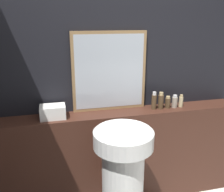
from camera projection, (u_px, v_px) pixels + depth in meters
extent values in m
cube|color=black|center=(115.00, 68.00, 2.19)|extent=(8.00, 0.06, 2.50)
cube|color=#422319|center=(119.00, 157.00, 2.30)|extent=(2.25, 0.23, 0.89)
cylinder|color=white|center=(123.00, 139.00, 1.73)|extent=(0.42, 0.42, 0.12)
torus|color=white|center=(124.00, 132.00, 1.72)|extent=(0.41, 0.41, 0.02)
cube|color=#937047|center=(109.00, 72.00, 2.14)|extent=(0.65, 0.03, 0.68)
cube|color=#B2BCC6|center=(110.00, 72.00, 2.13)|extent=(0.60, 0.02, 0.63)
cube|color=white|center=(53.00, 112.00, 2.03)|extent=(0.20, 0.14, 0.11)
cylinder|color=#4C3823|center=(154.00, 102.00, 2.22)|extent=(0.04, 0.04, 0.13)
cylinder|color=silver|center=(154.00, 93.00, 2.20)|extent=(0.03, 0.03, 0.03)
cylinder|color=#4C3823|center=(161.00, 102.00, 2.24)|extent=(0.05, 0.05, 0.13)
cylinder|color=tan|center=(161.00, 94.00, 2.21)|extent=(0.04, 0.04, 0.03)
cylinder|color=#4C3823|center=(168.00, 103.00, 2.26)|extent=(0.05, 0.05, 0.09)
cylinder|color=tan|center=(168.00, 97.00, 2.24)|extent=(0.04, 0.04, 0.02)
cylinder|color=gray|center=(175.00, 102.00, 2.27)|extent=(0.05, 0.05, 0.10)
cylinder|color=silver|center=(175.00, 96.00, 2.25)|extent=(0.04, 0.04, 0.02)
cylinder|color=#C6B284|center=(181.00, 102.00, 2.29)|extent=(0.04, 0.04, 0.09)
cylinder|color=tan|center=(181.00, 96.00, 2.27)|extent=(0.03, 0.03, 0.02)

